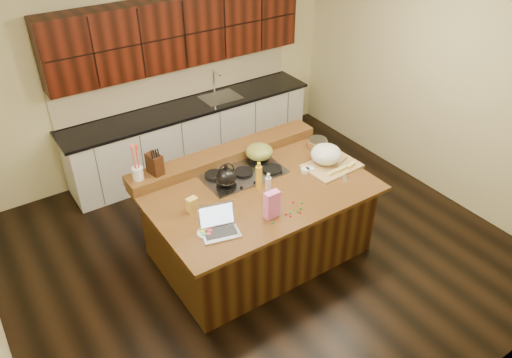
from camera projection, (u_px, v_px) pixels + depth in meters
room at (259, 153)px, 5.15m from camera, size 5.52×5.02×2.72m
island at (258, 220)px, 5.64m from camera, size 2.40×1.60×0.92m
back_ledge at (225, 155)px, 5.84m from camera, size 2.40×0.30×0.12m
cooktop at (244, 173)px, 5.59m from camera, size 0.92×0.52×0.05m
back_counter at (188, 102)px, 7.02m from camera, size 3.70×0.66×2.40m
kettle at (226, 177)px, 5.28m from camera, size 0.24×0.24×0.20m
green_bowl at (259, 152)px, 5.75m from camera, size 0.42×0.42×0.18m
laptop at (219, 225)px, 4.75m from camera, size 0.42×0.36×0.25m
oil_bottle at (259, 177)px, 5.30m from camera, size 0.09×0.09×0.27m
vinegar_bottle at (268, 188)px, 5.16m from camera, size 0.07×0.07×0.25m
wooden_tray at (328, 157)px, 5.70m from camera, size 0.64×0.51×0.25m
ramekin_a at (329, 158)px, 5.84m from camera, size 0.13×0.13×0.04m
ramekin_b at (310, 169)px, 5.64m from camera, size 0.13×0.13×0.04m
ramekin_c at (305, 170)px, 5.62m from camera, size 0.13×0.13×0.04m
strainer_bowl at (318, 144)px, 6.08m from camera, size 0.24×0.24×0.09m
kitchen_timer at (345, 176)px, 5.50m from camera, size 0.08×0.08×0.07m
pink_bag at (272, 204)px, 4.89m from camera, size 0.16×0.09×0.29m
candy_plate at (206, 233)px, 4.75m from camera, size 0.24×0.24×0.01m
package_box at (192, 205)px, 5.00m from camera, size 0.12×0.09×0.15m
utensil_crock at (138, 173)px, 5.27m from camera, size 0.14×0.14×0.14m
knife_block at (155, 164)px, 5.34m from camera, size 0.15×0.21×0.23m
gumdrop_0 at (293, 202)px, 5.15m from camera, size 0.02×0.02×0.02m
gumdrop_1 at (272, 223)px, 4.87m from camera, size 0.02×0.02×0.02m
gumdrop_2 at (272, 207)px, 5.08m from camera, size 0.02×0.02×0.02m
gumdrop_3 at (290, 212)px, 5.01m from camera, size 0.02×0.02×0.02m
gumdrop_4 at (286, 214)px, 4.98m from camera, size 0.02×0.02×0.02m
gumdrop_5 at (302, 203)px, 5.14m from camera, size 0.02×0.02×0.02m
gumdrop_6 at (271, 209)px, 5.06m from camera, size 0.02×0.02×0.02m
gumdrop_7 at (298, 212)px, 5.02m from camera, size 0.02×0.02×0.02m
gumdrop_8 at (301, 213)px, 5.00m from camera, size 0.02×0.02×0.02m
gumdrop_9 at (279, 212)px, 5.01m from camera, size 0.02×0.02×0.02m
gumdrop_10 at (290, 216)px, 4.96m from camera, size 0.02×0.02×0.02m
gumdrop_11 at (301, 208)px, 5.06m from camera, size 0.02×0.02×0.02m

